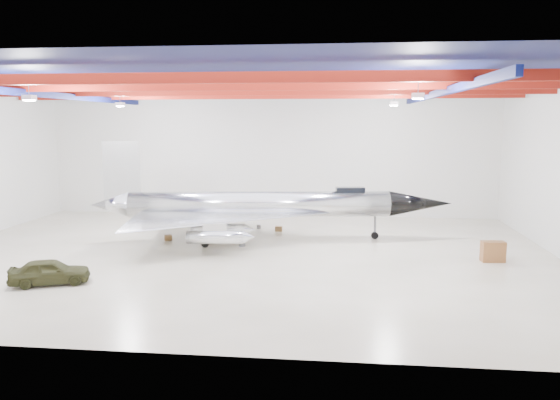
# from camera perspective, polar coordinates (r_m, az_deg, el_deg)

# --- Properties ---
(floor) EXTENTS (40.00, 40.00, 0.00)m
(floor) POSITION_cam_1_polar(r_m,az_deg,el_deg) (35.10, -4.24, -5.74)
(floor) COLOR #B7AE91
(floor) RESTS_ON ground
(wall_back) EXTENTS (40.00, 0.00, 40.00)m
(wall_back) POSITION_cam_1_polar(r_m,az_deg,el_deg) (48.97, -1.11, 4.78)
(wall_back) COLOR silver
(wall_back) RESTS_ON floor
(ceiling) EXTENTS (40.00, 40.00, 0.00)m
(ceiling) POSITION_cam_1_polar(r_m,az_deg,el_deg) (34.15, -4.44, 12.47)
(ceiling) COLOR #0A0F38
(ceiling) RESTS_ON wall_back
(ceiling_structure) EXTENTS (39.50, 29.50, 1.08)m
(ceiling_structure) POSITION_cam_1_polar(r_m,az_deg,el_deg) (34.11, -4.43, 11.34)
(ceiling_structure) COLOR maroon
(ceiling_structure) RESTS_ON ceiling
(jet_aircraft) EXTENTS (25.86, 16.67, 7.06)m
(jet_aircraft) POSITION_cam_1_polar(r_m,az_deg,el_deg) (38.97, -2.19, -0.84)
(jet_aircraft) COLOR silver
(jet_aircraft) RESTS_ON floor
(jeep) EXTENTS (4.31, 2.97, 1.36)m
(jeep) POSITION_cam_1_polar(r_m,az_deg,el_deg) (31.17, -22.93, -6.90)
(jeep) COLOR #33341A
(jeep) RESTS_ON floor
(desk) EXTENTS (1.43, 0.81, 1.26)m
(desk) POSITION_cam_1_polar(r_m,az_deg,el_deg) (35.64, 21.36, -5.04)
(desk) COLOR brown
(desk) RESTS_ON floor
(crate_ply) EXTENTS (0.64, 0.59, 0.36)m
(crate_ply) POSITION_cam_1_polar(r_m,az_deg,el_deg) (40.03, -11.60, -3.87)
(crate_ply) COLOR olive
(crate_ply) RESTS_ON floor
(toolbox_red) EXTENTS (0.47, 0.41, 0.28)m
(toolbox_red) POSITION_cam_1_polar(r_m,az_deg,el_deg) (45.17, -6.24, -2.42)
(toolbox_red) COLOR maroon
(toolbox_red) RESTS_ON floor
(engine_drum) EXTENTS (0.55, 0.55, 0.39)m
(engine_drum) POSITION_cam_1_polar(r_m,az_deg,el_deg) (37.40, -3.99, -4.55)
(engine_drum) COLOR #59595B
(engine_drum) RESTS_ON floor
(parts_bin) EXTENTS (0.54, 0.44, 0.38)m
(parts_bin) POSITION_cam_1_polar(r_m,az_deg,el_deg) (42.33, -0.14, -3.02)
(parts_bin) COLOR olive
(parts_bin) RESTS_ON floor
(crate_small) EXTENTS (0.40, 0.33, 0.27)m
(crate_small) POSITION_cam_1_polar(r_m,az_deg,el_deg) (44.35, -14.34, -2.84)
(crate_small) COLOR #59595B
(crate_small) RESTS_ON floor
(spares_box) EXTENTS (0.46, 0.46, 0.31)m
(spares_box) POSITION_cam_1_polar(r_m,az_deg,el_deg) (43.36, -2.23, -2.80)
(spares_box) COLOR #59595B
(spares_box) RESTS_ON floor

